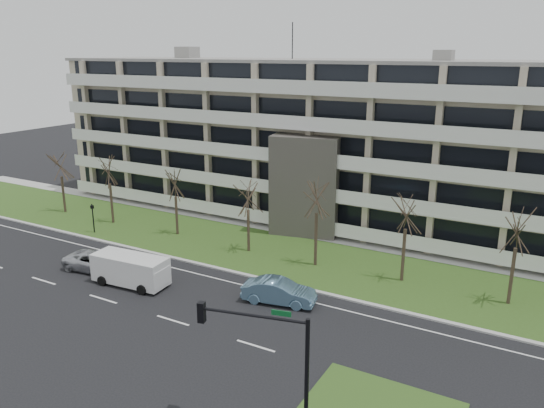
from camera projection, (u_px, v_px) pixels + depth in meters
The scene contains 18 objects.
ground at pixel (173, 320), 32.81m from camera, with size 160.00×160.00×0.00m, color black.
grass_verge at pixel (275, 253), 43.69m from camera, with size 90.00×10.00×0.06m, color #304B19.
curb at pixel (242, 274), 39.49m from camera, with size 90.00×0.35×0.12m, color #B2B2AD.
sidewalk at pixel (304, 234), 48.29m from camera, with size 90.00×2.00×0.08m, color #B2B2AD.
lane_edge_line at pixel (231, 282), 38.25m from camera, with size 90.00×0.12×0.01m, color white.
apartment_building at pixel (336, 140), 51.89m from camera, with size 60.50×15.10×18.75m.
silver_pickup at pixel (97, 262), 40.11m from camera, with size 2.39×5.18×1.44m, color silver.
blue_sedan at pixel (279, 291), 34.93m from camera, with size 1.70×4.88×1.61m, color #6B9ABA.
white_van at pixel (131, 268), 37.52m from camera, with size 5.70×2.62×2.15m.
traffic_signal at pixel (269, 353), 22.42m from camera, with size 4.93×1.42×5.83m.
pedestrian_signal at pixel (93, 215), 48.11m from camera, with size 0.27×0.22×2.75m.
tree_0 at pixel (60, 162), 53.29m from camera, with size 3.41×3.41×6.81m.
tree_1 at pixel (109, 168), 49.86m from camera, with size 3.51×3.51×7.02m.
tree_2 at pixel (175, 182), 46.81m from camera, with size 3.19×3.19×6.38m.
tree_3 at pixel (248, 194), 42.77m from camera, with size 3.21×3.21×6.41m.
tree_4 at pixel (317, 192), 39.61m from camera, with size 3.80×3.80×7.60m.
tree_5 at pixel (407, 208), 36.93m from camera, with size 3.55×3.55×7.10m.
tree_6 at pixel (519, 226), 33.44m from camera, with size 3.51×3.51×7.03m.
Camera 1 is at (19.83, -22.69, 16.08)m, focal length 35.00 mm.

